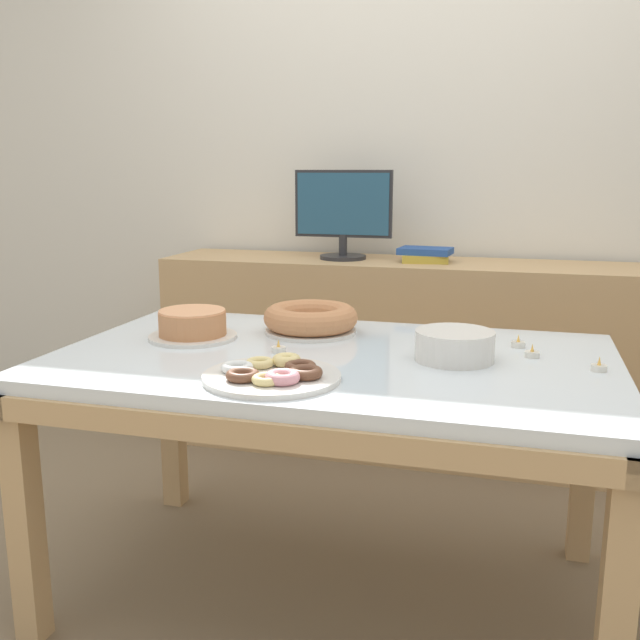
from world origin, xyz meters
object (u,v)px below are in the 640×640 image
plate_stack (455,346)px  tealight_near_front (532,354)px  book_stack (425,255)px  pastry_platter (273,374)px  cake_golden_bundt (311,319)px  tealight_near_cakes (278,349)px  computer_monitor (343,215)px  cake_chocolate_round (193,325)px  tealight_right_edge (518,344)px  tealight_centre (599,367)px

plate_stack → tealight_near_front: plate_stack is taller
book_stack → pastry_platter: 1.45m
cake_golden_bundt → book_stack: bearing=75.9°
tealight_near_cakes → cake_golden_bundt: bearing=86.1°
computer_monitor → plate_stack: 1.29m
book_stack → tealight_near_cakes: bearing=-102.0°
tealight_near_front → computer_monitor: bearing=127.0°
cake_chocolate_round → tealight_near_cakes: 0.31m
cake_golden_bundt → tealight_right_edge: bearing=-1.5°
cake_golden_bundt → plate_stack: 0.50m
computer_monitor → pastry_platter: (0.18, -1.43, -0.29)m
book_stack → tealight_near_front: bearing=-67.6°
cake_chocolate_round → pastry_platter: size_ratio=0.78×
computer_monitor → book_stack: 0.39m
tealight_centre → tealight_near_cakes: bearing=-177.2°
cake_chocolate_round → tealight_near_cakes: (0.30, -0.09, -0.03)m
cake_golden_bundt → tealight_near_cakes: bearing=-93.9°
computer_monitor → cake_chocolate_round: size_ratio=1.61×
computer_monitor → book_stack: bearing=0.2°
tealight_near_front → pastry_platter: bearing=-147.2°
computer_monitor → plate_stack: bearing=-62.6°
cake_chocolate_round → plate_stack: cake_chocolate_round is taller
cake_golden_bundt → tealight_near_cakes: (-0.02, -0.26, -0.03)m
cake_chocolate_round → cake_golden_bundt: size_ratio=0.90×
pastry_platter → plate_stack: (0.40, 0.30, 0.03)m
book_stack → tealight_right_edge: 1.02m
pastry_platter → tealight_right_edge: size_ratio=8.41×
computer_monitor → tealight_near_cakes: computer_monitor is taller
plate_stack → tealight_near_cakes: size_ratio=5.25×
pastry_platter → tealight_near_cakes: 0.26m
tealight_centre → cake_golden_bundt: bearing=165.3°
computer_monitor → cake_chocolate_round: 1.14m
book_stack → tealight_near_front: (0.43, -1.04, -0.14)m
cake_chocolate_round → plate_stack: 0.78m
cake_golden_bundt → plate_stack: bearing=-24.3°
book_stack → tealight_centre: (0.59, -1.13, -0.14)m
book_stack → cake_chocolate_round: (-0.55, -1.09, -0.11)m
cake_chocolate_round → tealight_right_edge: 0.95m
pastry_platter → tealight_centre: bearing=21.1°
book_stack → tealight_near_cakes: 1.21m
cake_chocolate_round → tealight_right_edge: (0.94, 0.15, -0.03)m
pastry_platter → tealight_near_cakes: size_ratio=8.41×
pastry_platter → book_stack: bearing=83.0°
book_stack → plate_stack: (0.23, -1.13, -0.11)m
computer_monitor → tealight_right_edge: 1.23m
cake_golden_bundt → plate_stack: size_ratio=1.39×
cake_chocolate_round → tealight_centre: bearing=-2.3°
tealight_near_front → tealight_near_cakes: bearing=-168.7°
tealight_near_front → plate_stack: bearing=-156.7°
book_stack → tealight_near_front: 1.13m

